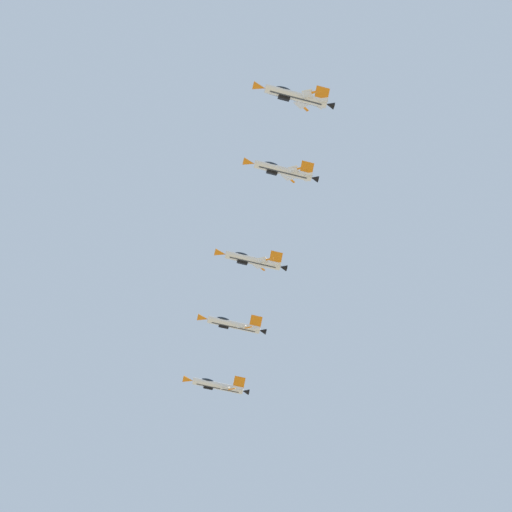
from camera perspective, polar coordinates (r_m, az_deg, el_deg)
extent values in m
cylinder|color=white|center=(129.70, 3.43, 13.50)|extent=(11.09, 7.78, 1.70)
cube|color=#383D47|center=(129.53, 3.39, 13.31)|extent=(9.16, 6.27, 1.43)
cone|color=orange|center=(129.09, 0.29, 14.29)|extent=(2.86, 2.59, 1.56)
cone|color=black|center=(130.62, 6.35, 12.72)|extent=(2.08, 2.00, 1.36)
ellipsoid|color=#192333|center=(129.66, 2.34, 14.05)|extent=(3.52, 2.98, 1.52)
cube|color=black|center=(129.18, 2.41, 13.41)|extent=(2.56, 2.27, 1.38)
cube|color=white|center=(127.46, 4.42, 13.64)|extent=(2.06, 2.59, 3.63)
cube|color=orange|center=(125.68, 5.13, 13.82)|extent=(1.63, 0.61, 0.60)
cube|color=white|center=(132.29, 3.93, 12.90)|extent=(3.08, 2.88, 3.63)
cube|color=orange|center=(134.37, 4.21, 12.50)|extent=(1.24, 1.63, 0.60)
cube|color=white|center=(128.96, 5.80, 13.13)|extent=(1.90, 1.61, 1.93)
cube|color=white|center=(131.77, 5.48, 12.71)|extent=(2.08, 2.16, 1.93)
cube|color=orange|center=(130.98, 5.67, 13.67)|extent=(3.42, 3.31, 1.59)
cylinder|color=white|center=(137.60, 2.32, 7.31)|extent=(11.09, 7.78, 1.70)
cube|color=#383D47|center=(137.46, 2.28, 7.13)|extent=(9.18, 6.31, 1.41)
cone|color=orange|center=(136.92, -0.60, 8.01)|extent=(2.86, 2.59, 1.56)
cone|color=black|center=(138.57, 5.02, 6.63)|extent=(2.08, 2.00, 1.36)
ellipsoid|color=#192333|center=(137.50, 1.30, 7.82)|extent=(3.53, 2.99, 1.54)
cube|color=black|center=(137.12, 1.37, 7.21)|extent=(2.57, 2.29, 1.38)
cube|color=white|center=(135.33, 3.22, 7.39)|extent=(2.07, 2.74, 3.52)
cube|color=orange|center=(133.51, 3.87, 7.52)|extent=(1.63, 0.63, 0.59)
cube|color=white|center=(140.26, 2.79, 6.82)|extent=(3.22, 2.96, 3.52)
cube|color=orange|center=(142.40, 3.06, 6.50)|extent=(1.25, 1.64, 0.59)
cube|color=white|center=(136.87, 4.51, 6.96)|extent=(1.92, 1.69, 1.88)
cube|color=white|center=(139.74, 4.23, 6.64)|extent=(2.15, 2.21, 1.88)
cube|color=orange|center=(138.81, 4.39, 7.53)|extent=(3.38, 3.26, 1.68)
cylinder|color=white|center=(142.61, -0.28, -0.39)|extent=(11.09, 7.78, 1.70)
cube|color=#383D47|center=(142.50, -0.31, -0.57)|extent=(9.22, 6.37, 1.36)
cone|color=orange|center=(142.02, -3.07, 0.24)|extent=(2.86, 2.59, 1.56)
cone|color=black|center=(143.50, 2.34, -0.99)|extent=(2.08, 2.00, 1.36)
ellipsoid|color=#192333|center=(142.51, -1.26, 0.08)|extent=(3.54, 3.01, 1.55)
cube|color=black|center=(142.20, -1.18, -0.51)|extent=(2.58, 2.31, 1.38)
cube|color=white|center=(140.27, 0.56, -0.35)|extent=(2.09, 3.00, 3.33)
cube|color=orange|center=(138.40, 1.16, -0.27)|extent=(1.63, 0.65, 0.58)
cube|color=white|center=(145.30, 0.21, -0.80)|extent=(3.44, 3.09, 3.33)
cube|color=orange|center=(147.46, 0.50, -1.06)|extent=(1.27, 1.65, 0.58)
cube|color=white|center=(141.79, 1.82, -0.72)|extent=(1.94, 1.82, 1.78)
cube|color=white|center=(144.71, 1.59, -0.97)|extent=(2.25, 2.29, 1.78)
cube|color=orange|center=(143.66, 1.72, -0.13)|extent=(3.32, 3.16, 1.84)
cylinder|color=white|center=(151.40, -1.92, -5.91)|extent=(11.09, 7.78, 1.70)
cube|color=#383D47|center=(151.38, -1.96, -6.08)|extent=(9.17, 6.30, 1.42)
cone|color=orange|center=(150.84, -4.58, -5.32)|extent=(2.86, 2.59, 1.56)
cone|color=black|center=(152.22, 0.56, -6.44)|extent=(2.08, 2.00, 1.36)
ellipsoid|color=#192333|center=(151.18, -2.85, -5.46)|extent=(3.53, 2.99, 1.53)
cube|color=black|center=(151.16, -2.79, -6.03)|extent=(2.56, 2.28, 1.38)
cube|color=white|center=(148.98, -1.18, -6.06)|extent=(2.07, 2.67, 3.57)
cube|color=orange|center=(147.03, -0.65, -6.13)|extent=(1.63, 0.62, 0.60)
cube|color=white|center=(154.17, -1.41, -6.09)|extent=(3.16, 2.92, 3.57)
cube|color=orange|center=(156.38, -1.10, -6.20)|extent=(1.25, 1.64, 0.60)
cube|color=white|center=(150.48, 0.04, -6.30)|extent=(1.91, 1.65, 1.90)
cube|color=white|center=(153.50, -0.12, -6.32)|extent=(2.12, 2.19, 1.90)
cube|color=orange|center=(152.04, -0.01, -5.62)|extent=(3.40, 3.29, 1.64)
cylinder|color=white|center=(159.82, -3.29, -11.04)|extent=(11.09, 7.78, 1.70)
cube|color=#383D47|center=(159.82, -3.32, -11.20)|extent=(9.19, 6.33, 1.39)
cone|color=orange|center=(159.29, -5.83, -10.49)|extent=(2.86, 2.59, 1.56)
cone|color=black|center=(160.61, -0.89, -11.53)|extent=(2.08, 2.00, 1.36)
ellipsoid|color=#192333|center=(159.59, -4.18, -10.62)|extent=(3.53, 3.00, 1.54)
cube|color=black|center=(159.62, -4.12, -11.16)|extent=(2.57, 2.30, 1.38)
cube|color=white|center=(157.40, -2.58, -11.22)|extent=(2.08, 2.83, 3.46)
cube|color=orange|center=(155.44, -2.09, -11.32)|extent=(1.63, 0.64, 0.59)
cube|color=white|center=(162.59, -2.78, -11.17)|extent=(3.30, 3.00, 3.46)
cube|color=orange|center=(164.80, -2.47, -11.24)|extent=(1.26, 1.65, 0.59)
cube|color=white|center=(158.88, -1.41, -11.42)|extent=(1.93, 1.73, 1.85)
cube|color=white|center=(161.90, -1.55, -11.40)|extent=(2.18, 2.24, 1.85)
cube|color=orange|center=(160.36, -1.45, -10.75)|extent=(3.36, 3.23, 1.74)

